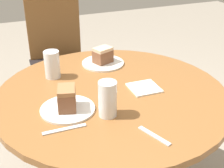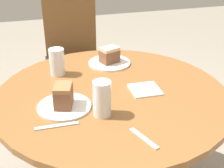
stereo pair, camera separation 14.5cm
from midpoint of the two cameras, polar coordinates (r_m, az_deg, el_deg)
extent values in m
cylinder|color=brown|center=(1.67, -2.54, -12.31)|extent=(0.11, 0.11, 0.66)
cylinder|color=brown|center=(1.48, -2.81, -1.97)|extent=(1.10, 1.10, 0.03)
cylinder|color=brown|center=(2.29, -14.01, -5.34)|extent=(0.04, 0.04, 0.44)
cylinder|color=brown|center=(2.34, -4.63, -3.67)|extent=(0.04, 0.04, 0.44)
cylinder|color=brown|center=(2.66, -15.30, -0.65)|extent=(0.04, 0.04, 0.44)
cylinder|color=brown|center=(2.71, -7.19, 0.69)|extent=(0.04, 0.04, 0.44)
cube|color=black|center=(2.38, -10.77, 2.79)|extent=(0.44, 0.48, 0.03)
cube|color=brown|center=(2.50, -12.31, 10.50)|extent=(0.41, 0.03, 0.52)
cylinder|color=silver|center=(1.35, -11.19, -4.62)|extent=(0.23, 0.23, 0.01)
cylinder|color=silver|center=(1.77, -4.03, 3.79)|extent=(0.24, 0.24, 0.01)
cube|color=brown|center=(1.33, -11.36, -3.00)|extent=(0.10, 0.12, 0.08)
cube|color=#9E6B42|center=(1.30, -11.55, -1.14)|extent=(0.10, 0.11, 0.02)
cube|color=brown|center=(1.75, -4.07, 4.99)|extent=(0.12, 0.10, 0.07)
cube|color=beige|center=(1.73, -4.12, 6.32)|extent=(0.12, 0.10, 0.02)
cylinder|color=beige|center=(1.63, -13.37, 2.86)|extent=(0.07, 0.07, 0.10)
cylinder|color=white|center=(1.62, -13.44, 3.44)|extent=(0.08, 0.08, 0.14)
cylinder|color=silver|center=(1.28, -4.07, -4.09)|extent=(0.07, 0.07, 0.09)
cylinder|color=white|center=(1.26, -4.12, -2.84)|extent=(0.08, 0.08, 0.15)
cube|color=white|center=(1.50, 3.15, -0.78)|extent=(0.14, 0.14, 0.01)
cube|color=silver|center=(1.23, -12.07, -8.20)|extent=(0.17, 0.02, 0.00)
cube|color=silver|center=(1.18, 4.20, -9.53)|extent=(0.07, 0.15, 0.00)
camera|label=1|loc=(0.07, -92.86, -1.47)|focal=50.00mm
camera|label=2|loc=(0.07, 87.14, 1.47)|focal=50.00mm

